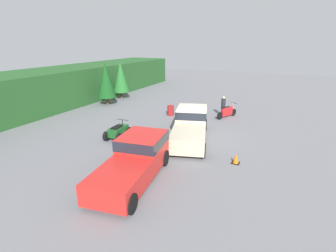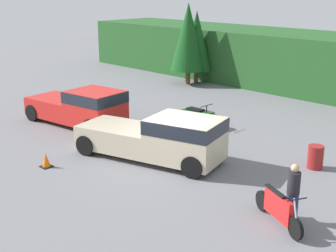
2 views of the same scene
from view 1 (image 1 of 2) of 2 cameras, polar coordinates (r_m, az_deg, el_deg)
The scene contains 11 objects.
ground_plane at distance 18.31m, azimuth 6.33°, elevation -2.04°, with size 80.00×80.00×0.00m, color slate.
hillside_backdrop at distance 27.29m, azimuth -27.40°, elevation 6.63°, with size 44.00×6.00×3.56m.
tree_mid_right at distance 27.26m, azimuth -13.36°, elevation 9.74°, with size 1.88×1.88×4.28m.
tree_right at distance 30.09m, azimuth -10.26°, elevation 10.48°, with size 1.80×1.80×4.10m.
pickup_truck_red at distance 12.56m, azimuth -7.12°, elevation -7.03°, with size 5.53×2.83×1.84m.
pickup_truck_second at distance 17.47m, azimuth 4.93°, elevation 0.38°, with size 6.19×3.62×1.84m.
dirt_bike at distance 22.83m, azimuth 12.73°, elevation 2.98°, with size 2.21×1.21×1.17m.
quad_atv at distance 17.85m, azimuth -10.73°, elevation -1.24°, with size 2.05×1.27×1.16m.
rider_person at distance 22.98m, azimuth 11.93°, elevation 4.37°, with size 0.49×0.49×1.77m.
traffic_cone at distance 14.56m, azimuth 14.55°, elevation -6.95°, with size 0.42×0.42×0.55m.
steel_barrel at distance 22.96m, azimuth 0.57°, elevation 3.41°, with size 0.58×0.58×0.88m.
Camera 1 is at (-16.32, -5.40, 6.29)m, focal length 28.00 mm.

